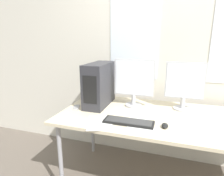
{
  "coord_description": "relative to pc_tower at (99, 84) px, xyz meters",
  "views": [
    {
      "loc": [
        -0.11,
        -1.22,
        1.45
      ],
      "look_at": [
        -0.64,
        0.45,
        1.0
      ],
      "focal_mm": 30.0,
      "sensor_mm": 36.0,
      "label": 1
    }
  ],
  "objects": [
    {
      "name": "mouse",
      "position": [
        0.7,
        -0.36,
        -0.21
      ],
      "size": [
        0.05,
        0.09,
        0.03
      ],
      "color": "black",
      "rests_on": "desk"
    },
    {
      "name": "keyboard",
      "position": [
        0.4,
        -0.37,
        -0.21
      ],
      "size": [
        0.42,
        0.14,
        0.02
      ],
      "color": "black",
      "rests_on": "desk"
    },
    {
      "name": "monitor_main",
      "position": [
        0.36,
        0.06,
        0.05
      ],
      "size": [
        0.41,
        0.17,
        0.49
      ],
      "color": "#B7B7BC",
      "rests_on": "desk"
    },
    {
      "name": "monitor_right_near",
      "position": [
        0.85,
        0.11,
        0.03
      ],
      "size": [
        0.37,
        0.17,
        0.47
      ],
      "color": "#B7B7BC",
      "rests_on": "desk"
    },
    {
      "name": "desk",
      "position": [
        0.82,
        -0.12,
        -0.27
      ],
      "size": [
        2.21,
        0.91,
        0.77
      ],
      "color": "beige",
      "rests_on": "ground_plane"
    },
    {
      "name": "pc_tower",
      "position": [
        0.0,
        0.0,
        0.0
      ],
      "size": [
        0.2,
        0.49,
        0.45
      ],
      "color": "#2D2D33",
      "rests_on": "desk"
    },
    {
      "name": "paper_sheet_left",
      "position": [
        0.17,
        -0.44,
        -0.22
      ],
      "size": [
        0.3,
        0.35,
        0.0
      ],
      "rotation": [
        0.0,
        0.0,
        0.34
      ],
      "color": "white",
      "rests_on": "desk"
    },
    {
      "name": "cell_phone",
      "position": [
        -0.19,
        -0.17,
        -0.22
      ],
      "size": [
        0.1,
        0.14,
        0.01
      ],
      "rotation": [
        0.0,
        0.0,
        0.34
      ],
      "color": "#99999E",
      "rests_on": "desk"
    },
    {
      "name": "wall_back",
      "position": [
        0.82,
        0.47,
        0.36
      ],
      "size": [
        8.0,
        0.07,
        2.7
      ],
      "color": "beige",
      "rests_on": "ground_plane"
    },
    {
      "name": "paper_sheet_front",
      "position": [
        0.49,
        -0.37,
        -0.22
      ],
      "size": [
        0.31,
        0.35,
        0.0
      ],
      "rotation": [
        0.0,
        0.0,
        0.39
      ],
      "color": "white",
      "rests_on": "desk"
    }
  ]
}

